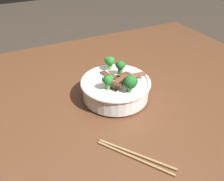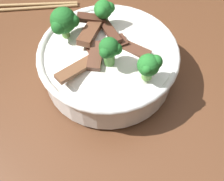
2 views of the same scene
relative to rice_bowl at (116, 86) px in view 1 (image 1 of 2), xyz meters
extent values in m
cube|color=#56331E|center=(0.05, 0.06, -0.08)|extent=(1.41, 1.05, 0.06)
cube|color=#56331E|center=(0.67, 0.50, -0.48)|extent=(0.09, 0.09, 0.74)
cylinder|color=white|center=(0.00, 0.00, -0.05)|extent=(0.10, 0.10, 0.01)
cylinder|color=white|center=(0.00, 0.00, -0.01)|extent=(0.24, 0.24, 0.06)
torus|color=white|center=(0.00, 0.00, 0.02)|extent=(0.25, 0.25, 0.01)
ellipsoid|color=white|center=(0.00, 0.00, 0.01)|extent=(0.20, 0.20, 0.05)
cube|color=#4C2B1E|center=(-0.03, -0.05, 0.04)|extent=(0.04, 0.05, 0.02)
cube|color=brown|center=(-0.01, -0.04, 0.04)|extent=(0.08, 0.04, 0.02)
cube|color=#563323|center=(0.03, 0.00, 0.04)|extent=(0.06, 0.04, 0.02)
cube|color=#4C2B1E|center=(0.00, 0.00, 0.03)|extent=(0.07, 0.06, 0.01)
cube|color=#563323|center=(-0.02, 0.04, 0.03)|extent=(0.02, 0.06, 0.01)
cube|color=#4C2B1E|center=(-0.03, -0.01, 0.04)|extent=(0.05, 0.07, 0.01)
cube|color=brown|center=(0.07, -0.02, 0.03)|extent=(0.07, 0.04, 0.01)
cylinder|color=#6BA84C|center=(0.01, -0.08, 0.03)|extent=(0.01, 0.01, 0.02)
sphere|color=#1E6023|center=(0.01, -0.08, 0.06)|extent=(0.04, 0.04, 0.04)
sphere|color=#1E6023|center=(0.02, -0.08, 0.06)|extent=(0.03, 0.03, 0.03)
sphere|color=#1E6023|center=(0.00, -0.07, 0.06)|extent=(0.02, 0.02, 0.02)
cylinder|color=#5B9947|center=(0.03, 0.02, 0.04)|extent=(0.02, 0.02, 0.03)
sphere|color=#1E6023|center=(0.03, 0.02, 0.07)|extent=(0.03, 0.03, 0.03)
sphere|color=#1E6023|center=(0.04, 0.02, 0.07)|extent=(0.02, 0.02, 0.02)
sphere|color=#1E6023|center=(0.02, 0.03, 0.06)|extent=(0.02, 0.02, 0.02)
cylinder|color=#5B9947|center=(-0.05, -0.04, 0.04)|extent=(0.02, 0.02, 0.02)
sphere|color=#237028|center=(-0.05, -0.04, 0.06)|extent=(0.03, 0.03, 0.03)
sphere|color=#237028|center=(-0.04, -0.03, 0.06)|extent=(0.02, 0.02, 0.02)
sphere|color=#237028|center=(-0.06, -0.03, 0.06)|extent=(0.02, 0.02, 0.02)
cylinder|color=#6BA84C|center=(0.02, 0.08, 0.03)|extent=(0.02, 0.02, 0.02)
sphere|color=#237028|center=(0.02, 0.08, 0.05)|extent=(0.03, 0.03, 0.03)
sphere|color=#237028|center=(0.03, 0.09, 0.06)|extent=(0.02, 0.02, 0.02)
sphere|color=#237028|center=(0.01, 0.09, 0.06)|extent=(0.02, 0.02, 0.02)
cylinder|color=#9E7A4C|center=(-0.07, -0.26, -0.05)|extent=(0.14, 0.18, 0.01)
cylinder|color=#9E7A4C|center=(-0.08, -0.27, -0.05)|extent=(0.13, 0.19, 0.01)
camera|label=1|loc=(-0.31, -0.60, 0.45)|focal=37.06mm
camera|label=2|loc=(0.27, 0.17, 0.38)|focal=44.78mm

